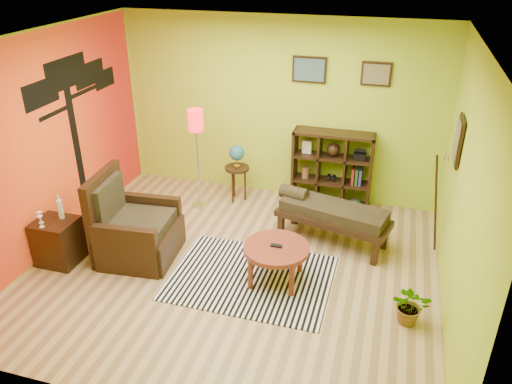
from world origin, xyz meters
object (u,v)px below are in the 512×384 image
(cube_shelf, at_px, (333,170))
(side_cabinet, at_px, (58,241))
(coffee_table, at_px, (276,251))
(armchair, at_px, (133,232))
(potted_plant, at_px, (410,309))
(bench, at_px, (330,213))
(floor_lamp, at_px, (196,129))
(globe_table, at_px, (237,159))

(cube_shelf, bearing_deg, side_cabinet, -141.07)
(coffee_table, height_order, armchair, armchair)
(potted_plant, bearing_deg, bench, 128.25)
(cube_shelf, relative_size, bench, 0.75)
(floor_lamp, relative_size, cube_shelf, 1.30)
(side_cabinet, bearing_deg, globe_table, 53.68)
(armchair, bearing_deg, globe_table, 66.44)
(globe_table, relative_size, bench, 0.58)
(floor_lamp, bearing_deg, cube_shelf, 17.53)
(cube_shelf, xyz_separation_m, potted_plant, (1.23, -2.46, -0.42))
(globe_table, bearing_deg, armchair, -113.56)
(side_cabinet, bearing_deg, armchair, 25.47)
(floor_lamp, xyz_separation_m, cube_shelf, (1.94, 0.61, -0.67))
(cube_shelf, bearing_deg, armchair, -136.98)
(cube_shelf, bearing_deg, potted_plant, -63.51)
(armchair, height_order, globe_table, armchair)
(coffee_table, distance_m, floor_lamp, 2.36)
(side_cabinet, xyz_separation_m, globe_table, (1.66, 2.26, 0.40))
(potted_plant, bearing_deg, floor_lamp, 149.77)
(coffee_table, height_order, potted_plant, coffee_table)
(coffee_table, distance_m, cube_shelf, 2.17)
(bench, bearing_deg, side_cabinet, -156.23)
(cube_shelf, bearing_deg, coffee_table, -99.21)
(potted_plant, bearing_deg, cube_shelf, 116.49)
(coffee_table, distance_m, armchair, 1.92)
(armchair, distance_m, floor_lamp, 1.78)
(globe_table, xyz_separation_m, potted_plant, (2.68, -2.21, -0.53))
(side_cabinet, xyz_separation_m, cube_shelf, (3.11, 2.52, 0.30))
(coffee_table, relative_size, bench, 0.49)
(floor_lamp, xyz_separation_m, bench, (2.08, -0.47, -0.82))
(floor_lamp, height_order, bench, floor_lamp)
(globe_table, xyz_separation_m, bench, (1.59, -0.83, -0.26))
(coffee_table, xyz_separation_m, cube_shelf, (0.35, 2.13, 0.18))
(coffee_table, distance_m, globe_table, 2.20)
(coffee_table, relative_size, globe_table, 0.85)
(side_cabinet, distance_m, cube_shelf, 4.01)
(armchair, distance_m, cube_shelf, 3.10)
(side_cabinet, bearing_deg, cube_shelf, 38.93)
(armchair, bearing_deg, coffee_table, -0.78)
(side_cabinet, bearing_deg, coffee_table, 7.84)
(floor_lamp, xyz_separation_m, potted_plant, (3.17, -1.85, -1.09))
(armchair, bearing_deg, cube_shelf, 43.02)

